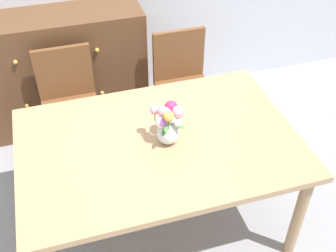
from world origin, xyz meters
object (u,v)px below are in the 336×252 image
at_px(dresser, 60,71).
at_px(flower_vase, 168,124).
at_px(dining_table, 159,151).
at_px(chair_right, 183,80).
at_px(chair_left, 69,99).

bearing_deg(dresser, flower_vase, -68.47).
relative_size(dining_table, flower_vase, 6.56).
relative_size(chair_right, dresser, 0.64).
xyz_separation_m(chair_left, dresser, (-0.03, 0.44, -0.02)).
bearing_deg(chair_right, flower_vase, 66.40).
xyz_separation_m(chair_left, flower_vase, (0.50, -0.91, 0.36)).
bearing_deg(flower_vase, dresser, 111.53).
relative_size(chair_left, dresser, 0.64).
xyz_separation_m(chair_right, flower_vase, (-0.40, -0.91, 0.36)).
bearing_deg(dresser, dining_table, -70.23).
height_order(dining_table, flower_vase, flower_vase).
distance_m(dining_table, chair_left, 1.01).
distance_m(chair_left, dresser, 0.44).
relative_size(dining_table, chair_left, 1.83).
bearing_deg(dining_table, dresser, 109.77).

